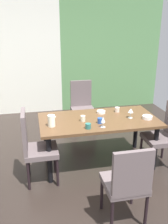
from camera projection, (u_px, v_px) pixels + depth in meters
ground_plane at (81, 181)px, 3.51m from camera, size 5.22×6.21×0.02m
back_panel_interior at (0, 59)px, 5.62m from camera, size 2.74×0.10×2.60m
garden_window_panel at (111, 56)px, 6.13m from camera, size 2.48×0.10×2.60m
dining_table at (98, 124)px, 3.73m from camera, size 1.75×0.91×0.74m
chair_head_far at (82, 104)px, 4.95m from camera, size 0.44×0.45×1.01m
chair_head_near at (127, 182)px, 2.60m from camera, size 0.44×0.44×0.96m
chair_right_near at (165, 133)px, 3.71m from camera, size 0.44×0.44×0.99m
chair_left_near at (34, 145)px, 3.33m from camera, size 0.45×0.44×1.03m
wine_glass_rear at (131, 111)px, 3.70m from camera, size 0.08×0.08×0.15m
wine_glass_north at (103, 120)px, 3.38m from camera, size 0.07×0.07×0.15m
serving_bowl_right at (147, 117)px, 3.70m from camera, size 0.15×0.15×0.05m
serving_bowl_front at (101, 112)px, 3.93m from camera, size 0.13×0.13×0.04m
cup_corner at (83, 118)px, 3.61m from camera, size 0.07×0.07×0.08m
cup_near_shelf at (100, 121)px, 3.53m from camera, size 0.07×0.07×0.08m
cup_west at (117, 110)px, 3.97m from camera, size 0.07×0.07×0.08m
cup_east at (88, 126)px, 3.36m from camera, size 0.08×0.08×0.07m
pitcher_left at (51, 121)px, 3.42m from camera, size 0.11×0.10×0.16m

